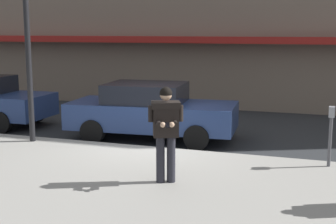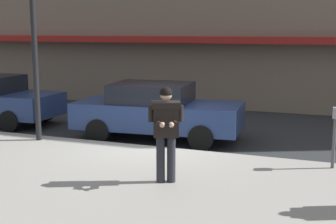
{
  "view_description": "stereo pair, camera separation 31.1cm",
  "coord_description": "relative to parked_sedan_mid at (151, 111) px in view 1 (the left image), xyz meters",
  "views": [
    {
      "loc": [
        4.05,
        -10.64,
        2.96
      ],
      "look_at": [
        1.38,
        -2.71,
        1.49
      ],
      "focal_mm": 50.0,
      "sensor_mm": 36.0,
      "label": 1
    },
    {
      "loc": [
        4.34,
        -10.54,
        2.96
      ],
      "look_at": [
        1.38,
        -2.71,
        1.49
      ],
      "focal_mm": 50.0,
      "sensor_mm": 36.0,
      "label": 2
    }
  ],
  "objects": [
    {
      "name": "ground_plane",
      "position": [
        0.4,
        -1.08,
        -0.79
      ],
      "size": [
        80.0,
        80.0,
        0.0
      ],
      "primitive_type": "plane",
      "color": "#2B2D30"
    },
    {
      "name": "sidewalk",
      "position": [
        1.4,
        -3.93,
        -0.72
      ],
      "size": [
        32.0,
        5.3,
        0.14
      ],
      "primitive_type": "cube",
      "color": "#99968E",
      "rests_on": "ground"
    },
    {
      "name": "curb_paint_line",
      "position": [
        1.4,
        -1.03,
        -0.79
      ],
      "size": [
        28.0,
        0.12,
        0.01
      ],
      "primitive_type": "cube",
      "color": "silver",
      "rests_on": "ground"
    },
    {
      "name": "parked_sedan_mid",
      "position": [
        0.0,
        0.0,
        0.0
      ],
      "size": [
        4.63,
        2.19,
        1.54
      ],
      "color": "navy",
      "rests_on": "ground"
    },
    {
      "name": "man_texting_on_phone",
      "position": [
        1.72,
        -3.75,
        0.46
      ],
      "size": [
        0.61,
        0.65,
        1.81
      ],
      "color": "#23232B",
      "rests_on": "sidewalk"
    },
    {
      "name": "street_lamp_post",
      "position": [
        -2.6,
        -1.73,
        2.35
      ],
      "size": [
        0.36,
        0.36,
        4.88
      ],
      "color": "black",
      "rests_on": "sidewalk"
    },
    {
      "name": "parking_meter",
      "position": [
        4.62,
        -1.68,
        0.18
      ],
      "size": [
        0.12,
        0.18,
        1.27
      ],
      "color": "#4C4C51",
      "rests_on": "sidewalk"
    }
  ]
}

